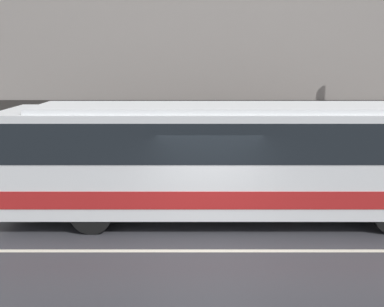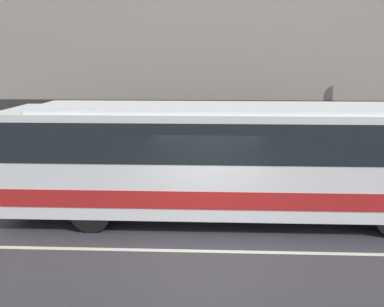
{
  "view_description": "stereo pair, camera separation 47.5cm",
  "coord_description": "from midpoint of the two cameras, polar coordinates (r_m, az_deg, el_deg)",
  "views": [
    {
      "loc": [
        -0.42,
        -8.93,
        4.26
      ],
      "look_at": [
        -0.43,
        2.14,
        1.78
      ],
      "focal_mm": 40.0,
      "sensor_mm": 36.0,
      "label": 1
    },
    {
      "loc": [
        0.05,
        -8.92,
        4.26
      ],
      "look_at": [
        -0.43,
        2.14,
        1.78
      ],
      "focal_mm": 40.0,
      "sensor_mm": 36.0,
      "label": 2
    }
  ],
  "objects": [
    {
      "name": "ground_plane",
      "position": [
        9.89,
        3.41,
        -12.91
      ],
      "size": [
        60.0,
        60.0,
        0.0
      ],
      "primitive_type": "plane",
      "color": "#333338"
    },
    {
      "name": "sidewalk",
      "position": [
        15.02,
        3.11,
        -3.58
      ],
      "size": [
        60.0,
        2.99,
        0.15
      ],
      "color": "#A09E99",
      "rests_on": "ground_plane"
    },
    {
      "name": "building_facade",
      "position": [
        16.09,
        3.28,
        16.22
      ],
      "size": [
        60.0,
        0.35,
        10.94
      ],
      "color": "gray",
      "rests_on": "ground_plane"
    },
    {
      "name": "lane_stripe",
      "position": [
        9.89,
        3.41,
        -12.89
      ],
      "size": [
        54.0,
        0.14,
        0.01
      ],
      "color": "beige",
      "rests_on": "ground_plane"
    },
    {
      "name": "transit_bus",
      "position": [
        11.37,
        5.56,
        -0.28
      ],
      "size": [
        11.48,
        2.55,
        3.07
      ],
      "color": "white",
      "rests_on": "ground_plane"
    },
    {
      "name": "pedestrian_waiting",
      "position": [
        15.01,
        13.51,
        -0.65
      ],
      "size": [
        0.36,
        0.36,
        1.63
      ],
      "color": "maroon",
      "rests_on": "sidewalk"
    }
  ]
}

